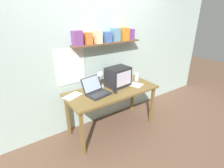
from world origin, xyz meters
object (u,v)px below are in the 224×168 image
at_px(crt_monitor, 118,77).
at_px(loose_paper_near_monitor, 73,96).
at_px(laptop, 96,90).
at_px(juice_glass, 137,77).
at_px(computer_mouse, 115,92).
at_px(desk_lamp, 100,77).
at_px(loose_paper_near_laptop, 136,85).
at_px(corner_desk, 112,94).

relative_size(crt_monitor, loose_paper_near_monitor, 1.27).
height_order(laptop, juice_glass, laptop).
distance_m(juice_glass, loose_paper_near_monitor, 1.21).
xyz_separation_m(crt_monitor, laptop, (-0.46, -0.05, -0.10)).
relative_size(computer_mouse, loose_paper_near_monitor, 0.35).
distance_m(laptop, desk_lamp, 0.24).
distance_m(loose_paper_near_monitor, loose_paper_near_laptop, 1.08).
bearing_deg(crt_monitor, laptop, 179.21).
bearing_deg(computer_mouse, corner_desk, 78.92).
bearing_deg(crt_monitor, juice_glass, -7.78).
bearing_deg(loose_paper_near_monitor, computer_mouse, -24.50).
xyz_separation_m(corner_desk, loose_paper_near_laptop, (0.45, -0.07, 0.07)).
xyz_separation_m(desk_lamp, loose_paper_near_monitor, (-0.49, -0.01, -0.19)).
relative_size(corner_desk, desk_lamp, 5.03).
bearing_deg(loose_paper_near_laptop, desk_lamp, 157.75).
bearing_deg(crt_monitor, loose_paper_near_monitor, 167.79).
height_order(corner_desk, loose_paper_near_laptop, loose_paper_near_laptop).
xyz_separation_m(desk_lamp, loose_paper_near_laptop, (0.57, -0.23, -0.19)).
distance_m(corner_desk, desk_lamp, 0.33).
height_order(crt_monitor, juice_glass, crt_monitor).
height_order(computer_mouse, loose_paper_near_monitor, computer_mouse).
relative_size(desk_lamp, loose_paper_near_laptop, 1.12).
distance_m(corner_desk, computer_mouse, 0.15).
xyz_separation_m(juice_glass, computer_mouse, (-0.62, -0.19, -0.05)).
relative_size(juice_glass, loose_paper_near_monitor, 0.44).
distance_m(desk_lamp, computer_mouse, 0.34).
distance_m(crt_monitor, laptop, 0.47).
distance_m(crt_monitor, juice_glass, 0.43).
height_order(laptop, computer_mouse, laptop).
xyz_separation_m(corner_desk, computer_mouse, (-0.02, -0.11, 0.09)).
height_order(corner_desk, loose_paper_near_monitor, loose_paper_near_monitor).
xyz_separation_m(desk_lamp, juice_glass, (0.71, -0.09, -0.13)).
xyz_separation_m(laptop, loose_paper_near_monitor, (-0.33, 0.12, -0.06)).
bearing_deg(desk_lamp, crt_monitor, 5.89).
relative_size(juice_glass, loose_paper_near_laptop, 0.53).
bearing_deg(laptop, crt_monitor, -3.58).
relative_size(corner_desk, crt_monitor, 3.63).
relative_size(crt_monitor, loose_paper_near_laptop, 1.55).
height_order(desk_lamp, loose_paper_near_laptop, desk_lamp).
height_order(desk_lamp, juice_glass, desk_lamp).
xyz_separation_m(laptop, desk_lamp, (0.16, 0.13, 0.13)).
height_order(desk_lamp, loose_paper_near_monitor, desk_lamp).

